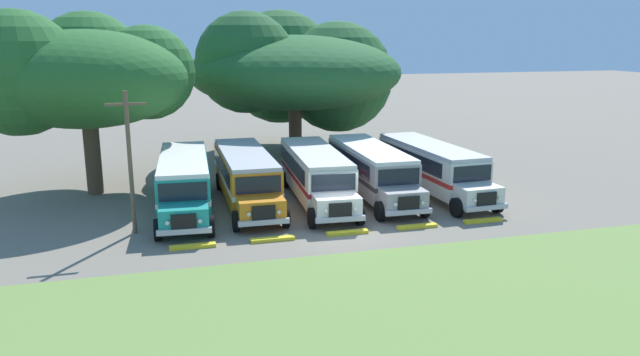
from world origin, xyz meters
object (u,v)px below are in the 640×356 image
at_px(parked_bus_slot_2, 316,173).
at_px(secondary_tree, 81,74).
at_px(utility_pole, 130,159).
at_px(parked_bus_slot_0, 184,180).
at_px(parked_bus_slot_1, 246,175).
at_px(broad_shade_tree, 295,71).
at_px(parked_bus_slot_3, 371,168).
at_px(parked_bus_slot_4, 432,166).

xyz_separation_m(parked_bus_slot_2, secondary_tree, (-12.36, 5.45, 5.29)).
xyz_separation_m(parked_bus_slot_2, utility_pole, (-9.68, -3.35, 1.98)).
relative_size(parked_bus_slot_0, parked_bus_slot_1, 1.01).
distance_m(parked_bus_slot_1, broad_shade_tree, 15.61).
bearing_deg(parked_bus_slot_3, broad_shade_tree, -173.42).
bearing_deg(parked_bus_slot_1, parked_bus_slot_4, 87.59).
distance_m(parked_bus_slot_0, secondary_tree, 9.13).
relative_size(broad_shade_tree, utility_pole, 2.69).
relative_size(parked_bus_slot_3, parked_bus_slot_4, 1.00).
height_order(parked_bus_slot_1, utility_pole, utility_pole).
distance_m(secondary_tree, utility_pole, 9.78).
height_order(parked_bus_slot_3, parked_bus_slot_4, same).
bearing_deg(parked_bus_slot_3, parked_bus_slot_2, -84.19).
bearing_deg(parked_bus_slot_4, parked_bus_slot_3, -97.81).
xyz_separation_m(parked_bus_slot_2, parked_bus_slot_4, (7.04, -0.07, 0.00)).
bearing_deg(broad_shade_tree, utility_pole, -124.04).
bearing_deg(parked_bus_slot_3, parked_bus_slot_4, 86.26).
relative_size(parked_bus_slot_3, utility_pole, 1.64).
height_order(parked_bus_slot_0, utility_pole, utility_pole).
bearing_deg(parked_bus_slot_0, secondary_tree, -132.59).
bearing_deg(parked_bus_slot_0, parked_bus_slot_2, 92.52).
relative_size(parked_bus_slot_0, parked_bus_slot_3, 1.00).
bearing_deg(parked_bus_slot_4, parked_bus_slot_2, -93.24).
distance_m(parked_bus_slot_2, parked_bus_slot_3, 3.39).
distance_m(parked_bus_slot_2, secondary_tree, 14.51).
bearing_deg(parked_bus_slot_4, broad_shade_tree, -163.55).
bearing_deg(parked_bus_slot_2, parked_bus_slot_1, -94.08).
height_order(parked_bus_slot_0, parked_bus_slot_1, same).
xyz_separation_m(parked_bus_slot_0, broad_shade_tree, (9.30, 14.01, 4.81)).
xyz_separation_m(parked_bus_slot_0, utility_pole, (-2.50, -3.46, 1.98)).
relative_size(parked_bus_slot_1, parked_bus_slot_3, 1.00).
bearing_deg(secondary_tree, parked_bus_slot_1, -30.11).
bearing_deg(parked_bus_slot_2, broad_shade_tree, 174.88).
xyz_separation_m(parked_bus_slot_0, parked_bus_slot_1, (3.35, 0.40, 0.00)).
distance_m(parked_bus_slot_2, utility_pole, 10.44).
bearing_deg(utility_pole, parked_bus_slot_3, 15.47).
height_order(secondary_tree, utility_pole, secondary_tree).
relative_size(parked_bus_slot_2, parked_bus_slot_3, 1.00).
xyz_separation_m(broad_shade_tree, secondary_tree, (-14.48, -8.67, 0.48)).
distance_m(parked_bus_slot_3, utility_pole, 13.69).
height_order(parked_bus_slot_3, broad_shade_tree, broad_shade_tree).
height_order(parked_bus_slot_3, secondary_tree, secondary_tree).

